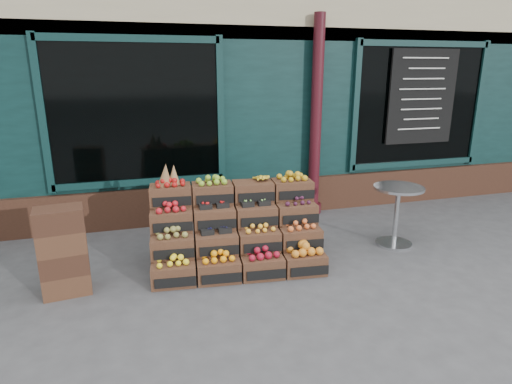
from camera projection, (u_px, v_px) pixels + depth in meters
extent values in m
plane|color=#444447|center=(288.00, 274.00, 5.14)|extent=(60.00, 60.00, 0.00)
cube|color=black|center=(208.00, 67.00, 9.27)|extent=(12.00, 6.00, 4.80)
cube|color=black|center=(241.00, 126.00, 6.80)|extent=(12.00, 0.12, 3.00)
cube|color=#392117|center=(243.00, 199.00, 7.07)|extent=(12.00, 0.18, 0.60)
cube|color=black|center=(136.00, 113.00, 6.24)|extent=(2.40, 0.06, 2.00)
cube|color=black|center=(418.00, 106.00, 7.52)|extent=(2.40, 0.06, 2.00)
cylinder|color=#3E0E16|center=(316.00, 118.00, 6.91)|extent=(0.18, 0.18, 3.20)
cube|color=black|center=(422.00, 97.00, 7.40)|extent=(1.30, 0.04, 1.60)
cube|color=#4C2E1E|center=(174.00, 273.00, 4.89)|extent=(0.53, 0.39, 0.25)
cube|color=black|center=(174.00, 283.00, 4.73)|extent=(0.46, 0.06, 0.11)
cube|color=yellow|center=(173.00, 260.00, 4.85)|extent=(0.42, 0.30, 0.08)
cube|color=#4C2E1E|center=(219.00, 270.00, 4.98)|extent=(0.53, 0.39, 0.25)
cube|color=black|center=(220.00, 279.00, 4.81)|extent=(0.46, 0.06, 0.11)
cube|color=orange|center=(218.00, 256.00, 4.93)|extent=(0.42, 0.30, 0.09)
cube|color=#4C2E1E|center=(262.00, 266.00, 5.07)|extent=(0.53, 0.39, 0.25)
cube|color=black|center=(265.00, 275.00, 4.90)|extent=(0.46, 0.06, 0.11)
cube|color=maroon|center=(262.00, 253.00, 5.02)|extent=(0.42, 0.30, 0.09)
cube|color=#4C2E1E|center=(304.00, 263.00, 5.16)|extent=(0.53, 0.39, 0.25)
cube|color=black|center=(308.00, 271.00, 4.99)|extent=(0.46, 0.06, 0.11)
cube|color=orange|center=(304.00, 249.00, 5.11)|extent=(0.42, 0.30, 0.12)
cube|color=#4C2E1E|center=(173.00, 246.00, 5.02)|extent=(0.53, 0.39, 0.25)
cube|color=black|center=(173.00, 254.00, 4.85)|extent=(0.46, 0.06, 0.11)
cube|color=olive|center=(172.00, 233.00, 4.97)|extent=(0.42, 0.30, 0.08)
cube|color=#4C2E1E|center=(216.00, 243.00, 5.11)|extent=(0.53, 0.39, 0.25)
cube|color=black|center=(218.00, 251.00, 4.94)|extent=(0.46, 0.06, 0.11)
cube|color=#16143B|center=(216.00, 232.00, 5.07)|extent=(0.42, 0.30, 0.03)
cube|color=#4C2E1E|center=(259.00, 240.00, 5.20)|extent=(0.53, 0.39, 0.25)
cube|color=black|center=(262.00, 248.00, 5.03)|extent=(0.46, 0.06, 0.11)
cube|color=gold|center=(259.00, 228.00, 5.15)|extent=(0.42, 0.30, 0.07)
cube|color=#4C2E1E|center=(300.00, 237.00, 5.29)|extent=(0.53, 0.39, 0.25)
cube|color=black|center=(304.00, 245.00, 5.12)|extent=(0.46, 0.06, 0.11)
cube|color=orange|center=(300.00, 225.00, 5.24)|extent=(0.42, 0.30, 0.08)
cube|color=#4C2E1E|center=(172.00, 220.00, 5.15)|extent=(0.53, 0.39, 0.25)
cube|color=black|center=(172.00, 227.00, 4.98)|extent=(0.46, 0.06, 0.11)
cube|color=#AC161E|center=(171.00, 207.00, 5.10)|extent=(0.42, 0.30, 0.08)
cube|color=#4C2E1E|center=(214.00, 217.00, 5.24)|extent=(0.53, 0.39, 0.25)
cube|color=black|center=(216.00, 225.00, 5.07)|extent=(0.46, 0.06, 0.11)
cube|color=red|center=(214.00, 207.00, 5.20)|extent=(0.42, 0.30, 0.03)
cube|color=#4C2E1E|center=(256.00, 215.00, 5.33)|extent=(0.53, 0.39, 0.25)
cube|color=black|center=(258.00, 222.00, 5.16)|extent=(0.46, 0.06, 0.11)
cube|color=#8ACC5C|center=(256.00, 204.00, 5.29)|extent=(0.42, 0.30, 0.03)
cube|color=#4C2E1E|center=(296.00, 213.00, 5.42)|extent=(0.53, 0.39, 0.25)
cube|color=black|center=(300.00, 219.00, 5.25)|extent=(0.46, 0.06, 0.11)
cube|color=#3C152C|center=(296.00, 201.00, 5.37)|extent=(0.42, 0.30, 0.06)
cube|color=#4C2E1E|center=(171.00, 195.00, 5.28)|extent=(0.53, 0.39, 0.25)
cube|color=black|center=(171.00, 202.00, 5.11)|extent=(0.46, 0.06, 0.11)
cube|color=#A51311|center=(170.00, 183.00, 5.24)|extent=(0.42, 0.30, 0.07)
cube|color=#4C2E1E|center=(212.00, 193.00, 5.37)|extent=(0.53, 0.39, 0.25)
cube|color=black|center=(214.00, 199.00, 5.20)|extent=(0.46, 0.06, 0.11)
cube|color=#7FAB2A|center=(212.00, 181.00, 5.32)|extent=(0.42, 0.30, 0.08)
cube|color=#4C2E1E|center=(253.00, 191.00, 5.46)|extent=(0.53, 0.39, 0.25)
cube|color=black|center=(255.00, 197.00, 5.29)|extent=(0.46, 0.06, 0.11)
cube|color=gold|center=(253.00, 179.00, 5.41)|extent=(0.42, 0.30, 0.08)
cube|color=#4C2E1E|center=(292.00, 189.00, 5.55)|extent=(0.53, 0.39, 0.25)
cube|color=black|center=(296.00, 195.00, 5.38)|extent=(0.46, 0.06, 0.11)
cube|color=#C19219|center=(292.00, 177.00, 5.50)|extent=(0.42, 0.30, 0.08)
cube|color=#392117|center=(238.00, 260.00, 5.22)|extent=(2.07, 0.55, 0.25)
cube|color=#392117|center=(236.00, 244.00, 5.39)|extent=(2.07, 0.55, 0.50)
cube|color=#392117|center=(233.00, 229.00, 5.55)|extent=(2.07, 0.55, 0.75)
cone|color=olive|center=(165.00, 175.00, 5.19)|extent=(0.17, 0.17, 0.29)
cone|color=olive|center=(174.00, 175.00, 5.26)|extent=(0.15, 0.15, 0.25)
cube|color=#4C2E1E|center=(68.00, 282.00, 4.69)|extent=(0.52, 0.39, 0.24)
cube|color=#392117|center=(65.00, 262.00, 4.62)|extent=(0.52, 0.39, 0.24)
cube|color=#4C2E1E|center=(62.00, 241.00, 4.56)|extent=(0.52, 0.39, 0.24)
cube|color=#392117|center=(59.00, 219.00, 4.49)|extent=(0.52, 0.39, 0.24)
cylinder|color=silver|center=(394.00, 243.00, 6.00)|extent=(0.49, 0.49, 0.03)
cylinder|color=silver|center=(396.00, 217.00, 5.89)|extent=(0.07, 0.07, 0.81)
cylinder|color=silver|center=(399.00, 188.00, 5.77)|extent=(0.67, 0.67, 0.03)
imported|color=#1C6437|center=(150.00, 154.00, 7.09)|extent=(0.80, 0.59, 2.03)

